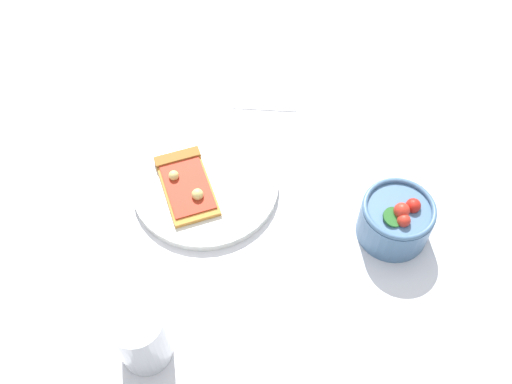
% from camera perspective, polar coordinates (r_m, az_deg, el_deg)
% --- Properties ---
extents(ground_plane, '(2.40, 2.40, 0.00)m').
position_cam_1_polar(ground_plane, '(0.96, -1.69, -1.29)').
color(ground_plane, silver).
rests_on(ground_plane, ground).
extents(plate, '(0.24, 0.24, 0.01)m').
position_cam_1_polar(plate, '(0.97, -4.92, 0.64)').
color(plate, silver).
rests_on(plate, ground_plane).
extents(pizza_slice_main, '(0.16, 0.12, 0.03)m').
position_cam_1_polar(pizza_slice_main, '(0.96, -6.88, 0.99)').
color(pizza_slice_main, gold).
rests_on(pizza_slice_main, plate).
extents(salad_bowl, '(0.11, 0.11, 0.09)m').
position_cam_1_polar(salad_bowl, '(0.92, 13.44, -2.60)').
color(salad_bowl, '#4C7299').
rests_on(salad_bowl, ground_plane).
extents(soda_glass, '(0.07, 0.07, 0.11)m').
position_cam_1_polar(soda_glass, '(0.81, -11.03, -13.82)').
color(soda_glass, silver).
rests_on(soda_glass, ground_plane).
extents(paper_napkin, '(0.15, 0.12, 0.00)m').
position_cam_1_polar(paper_napkin, '(1.13, 1.09, 10.76)').
color(paper_napkin, white).
rests_on(paper_napkin, ground_plane).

